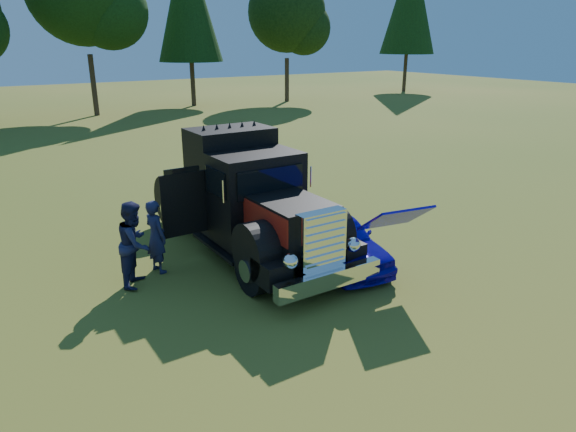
% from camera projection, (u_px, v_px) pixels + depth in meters
% --- Properties ---
extents(ground, '(120.00, 120.00, 0.00)m').
position_uv_depth(ground, '(257.00, 303.00, 10.46)').
color(ground, '#435D1B').
rests_on(ground, ground).
extents(diamond_t_truck, '(3.38, 7.16, 3.00)m').
position_uv_depth(diamond_t_truck, '(248.00, 203.00, 12.64)').
color(diamond_t_truck, black).
rests_on(diamond_t_truck, ground).
extents(hotrod_coupe, '(2.05, 4.16, 1.89)m').
position_uv_depth(hotrod_coupe, '(335.00, 237.00, 12.21)').
color(hotrod_coupe, navy).
rests_on(hotrod_coupe, ground).
extents(spectator_near, '(0.54, 0.70, 1.72)m').
position_uv_depth(spectator_near, '(156.00, 236.00, 11.63)').
color(spectator_near, '#1F2749').
rests_on(spectator_near, ground).
extents(spectator_far, '(1.11, 1.16, 1.88)m').
position_uv_depth(spectator_far, '(135.00, 243.00, 11.01)').
color(spectator_far, '#1F3148').
rests_on(spectator_far, ground).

